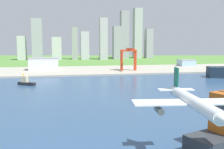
{
  "coord_description": "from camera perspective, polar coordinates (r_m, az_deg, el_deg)",
  "views": [
    {
      "loc": [
        -32.89,
        52.82,
        47.8
      ],
      "look_at": [
        -2.27,
        212.5,
        27.74
      ],
      "focal_mm": 40.91,
      "sensor_mm": 36.0,
      "label": 1
    }
  ],
  "objects": [
    {
      "name": "airplane_landing",
      "position": [
        93.46,
        17.62,
        -5.94
      ],
      "size": [
        41.89,
        45.88,
        14.56
      ],
      "color": "white"
    },
    {
      "name": "water_bay",
      "position": [
        195.94,
        -0.87,
        -7.07
      ],
      "size": [
        840.0,
        360.0,
        0.15
      ],
      "primitive_type": "cube",
      "color": "#2D4C70",
      "rests_on": "ground"
    },
    {
      "name": "warehouse_main",
      "position": [
        451.21,
        -14.99,
        2.35
      ],
      "size": [
        49.28,
        28.95,
        20.6
      ],
      "color": "silver",
      "rests_on": "industrial_pier"
    },
    {
      "name": "port_crane_red",
      "position": [
        422.28,
        3.77,
        4.57
      ],
      "size": [
        25.57,
        44.15,
        37.39
      ],
      "color": "red",
      "rests_on": "industrial_pier"
    },
    {
      "name": "ground_plane",
      "position": [
        253.89,
        -3.22,
        -3.83
      ],
      "size": [
        2400.0,
        2400.0,
        0.0
      ],
      "primitive_type": "plane",
      "color": "#528439"
    },
    {
      "name": "tugboat_small",
      "position": [
        307.02,
        -18.71,
        -1.57
      ],
      "size": [
        21.23,
        16.06,
        13.0
      ],
      "color": "black",
      "rests_on": "water_bay"
    },
    {
      "name": "industrial_pier",
      "position": [
        440.87,
        -6.52,
        0.93
      ],
      "size": [
        840.0,
        140.0,
        2.5
      ],
      "primitive_type": "cube",
      "color": "#A6A191",
      "rests_on": "ground"
    },
    {
      "name": "distant_skyline",
      "position": [
        778.76,
        -1.94,
        7.73
      ],
      "size": [
        409.04,
        77.66,
        156.89
      ],
      "color": "silver",
      "rests_on": "ground"
    },
    {
      "name": "warehouse_annex",
      "position": [
        534.75,
        16.27,
        2.56
      ],
      "size": [
        30.89,
        25.7,
        12.48
      ],
      "color": "#99BCD1",
      "rests_on": "industrial_pier"
    }
  ]
}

